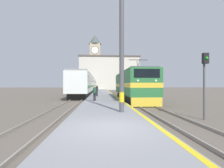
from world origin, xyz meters
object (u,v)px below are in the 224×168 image
object	(u,v)px
clock_tower	(95,60)
passenger_train	(88,84)
person_on_platform	(97,90)
second_waiting_passenger	(95,93)
catenary_mast	(123,40)
signal_post	(205,75)
locomotive_train	(132,86)

from	to	relation	value
clock_tower	passenger_train	bearing A→B (deg)	-90.87
person_on_platform	second_waiting_passenger	distance (m)	7.81
catenary_mast	clock_tower	distance (m)	73.36
catenary_mast	signal_post	bearing A→B (deg)	-12.16
locomotive_train	signal_post	bearing A→B (deg)	-81.25
signal_post	person_on_platform	bearing A→B (deg)	111.46
passenger_train	catenary_mast	distance (m)	34.32
locomotive_train	catenary_mast	xyz separation A→B (m)	(-2.66, -11.35, 2.80)
locomotive_train	passenger_train	size ratio (longest dim) A/B	0.31
person_on_platform	clock_tower	world-z (taller)	clock_tower
passenger_train	signal_post	size ratio (longest dim) A/B	12.19
catenary_mast	signal_post	distance (m)	5.13
locomotive_train	catenary_mast	size ratio (longest dim) A/B	1.61
catenary_mast	signal_post	world-z (taller)	catenary_mast
catenary_mast	person_on_platform	distance (m)	15.88
passenger_train	clock_tower	distance (m)	40.48
locomotive_train	person_on_platform	size ratio (longest dim) A/B	8.52
passenger_train	second_waiting_passenger	size ratio (longest dim) A/B	29.38
locomotive_train	signal_post	xyz separation A→B (m)	(1.90, -12.33, 0.66)
person_on_platform	clock_tower	distance (m)	58.71
passenger_train	clock_tower	size ratio (longest dim) A/B	1.80
second_waiting_passenger	clock_tower	world-z (taller)	clock_tower
person_on_platform	locomotive_train	bearing A→B (deg)	-41.61
catenary_mast	clock_tower	bearing A→B (deg)	92.99
locomotive_train	clock_tower	size ratio (longest dim) A/B	0.55
catenary_mast	clock_tower	xyz separation A→B (m)	(-3.80, 72.69, 9.09)
locomotive_train	signal_post	world-z (taller)	locomotive_train
catenary_mast	person_on_platform	xyz separation A→B (m)	(-1.87, 15.38, -3.49)
second_waiting_passenger	passenger_train	bearing A→B (deg)	95.24
locomotive_train	signal_post	size ratio (longest dim) A/B	3.72
catenary_mast	second_waiting_passenger	size ratio (longest dim) A/B	5.56
locomotive_train	second_waiting_passenger	world-z (taller)	locomotive_train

